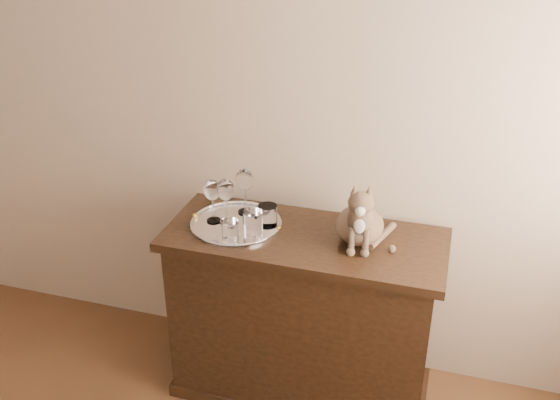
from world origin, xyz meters
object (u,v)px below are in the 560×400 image
(tumbler_a, at_px, (253,222))
(cat, at_px, (361,209))
(wine_glass_d, at_px, (226,201))
(sideboard, at_px, (303,316))
(wine_glass_b, at_px, (245,191))
(tray, at_px, (236,224))
(tumbler_b, at_px, (230,230))
(tumbler_c, at_px, (268,215))
(wine_glass_c, at_px, (213,201))

(tumbler_a, height_order, cat, cat)
(wine_glass_d, relative_size, tumbler_a, 2.15)
(sideboard, relative_size, wine_glass_b, 5.66)
(tray, relative_size, wine_glass_d, 1.94)
(wine_glass_b, distance_m, tumbler_a, 0.19)
(tumbler_b, xyz_separation_m, tumbler_c, (0.11, 0.15, 0.01))
(wine_glass_b, height_order, tumbler_c, wine_glass_b)
(tray, bearing_deg, wine_glass_b, 88.45)
(wine_glass_c, relative_size, wine_glass_d, 0.96)
(wine_glass_d, height_order, cat, cat)
(tumbler_c, bearing_deg, tumbler_b, -126.87)
(sideboard, height_order, tumbler_a, tumbler_a)
(wine_glass_c, xyz_separation_m, tumbler_a, (0.20, -0.04, -0.05))
(tray, distance_m, wine_glass_d, 0.12)
(sideboard, bearing_deg, cat, 6.32)
(cat, bearing_deg, tumbler_b, -171.45)
(tumbler_b, bearing_deg, wine_glass_d, 116.95)
(wine_glass_c, height_order, cat, cat)
(wine_glass_d, bearing_deg, tumbler_b, -63.05)
(tumbler_a, bearing_deg, cat, 8.83)
(tray, bearing_deg, wine_glass_c, -177.80)
(wine_glass_c, relative_size, tumbler_b, 2.40)
(tumbler_b, distance_m, tumbler_c, 0.19)
(wine_glass_d, bearing_deg, tumbler_a, -19.50)
(wine_glass_d, bearing_deg, tumbler_c, 7.41)
(tumbler_b, relative_size, cat, 0.27)
(tray, xyz_separation_m, wine_glass_d, (-0.04, 0.00, 0.11))
(sideboard, xyz_separation_m, tumbler_c, (-0.17, 0.03, 0.48))
(wine_glass_b, distance_m, tumbler_b, 0.25)
(tray, bearing_deg, wine_glass_d, 174.97)
(tumbler_b, bearing_deg, wine_glass_b, 94.40)
(sideboard, bearing_deg, wine_glass_d, 179.13)
(wine_glass_d, xyz_separation_m, tumbler_c, (0.18, 0.02, -0.06))
(tray, height_order, wine_glass_d, wine_glass_d)
(tray, relative_size, cat, 1.32)
(tumbler_c, bearing_deg, wine_glass_d, -172.59)
(wine_glass_c, relative_size, tumbler_a, 2.07)
(cat, bearing_deg, wine_glass_d, 174.35)
(tumbler_a, bearing_deg, wine_glass_d, 160.50)
(sideboard, relative_size, tumbler_a, 12.49)
(wine_glass_d, distance_m, tumbler_a, 0.16)
(sideboard, height_order, tray, tray)
(wine_glass_b, relative_size, tumbler_c, 2.23)
(tray, xyz_separation_m, wine_glass_b, (0.00, 0.11, 0.11))
(tray, relative_size, tumbler_b, 4.82)
(tray, distance_m, tumbler_b, 0.14)
(wine_glass_b, height_order, cat, cat)
(wine_glass_c, distance_m, tumbler_a, 0.21)
(wine_glass_b, relative_size, tumbler_a, 2.21)
(cat, bearing_deg, wine_glass_b, 162.94)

